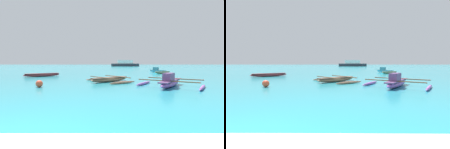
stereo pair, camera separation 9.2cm
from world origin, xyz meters
The scene contains 7 objects.
moored_boat_0 centered at (6.53, 9.28, 0.32)m, with size 5.01×4.57×0.98m.
moored_boat_1 centered at (9.95, 25.98, 0.31)m, with size 2.45×2.73×0.88m.
moored_boat_2 centered at (-5.87, 17.90, 0.22)m, with size 3.85×2.85×0.39m.
moored_boat_3 centered at (9.91, 22.98, 0.20)m, with size 2.50×1.28×0.36m.
moored_boat_4 centered at (2.24, 12.40, 0.21)m, with size 4.40×4.61×0.45m.
mooring_buoy_0 centered at (-2.53, 9.07, 0.24)m, with size 0.48×0.48×0.48m.
distant_ferry centered at (7.78, 68.53, 1.01)m, with size 11.24×2.47×2.47m.
Camera 1 is at (2.47, -2.81, 1.72)m, focal length 28.00 mm.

